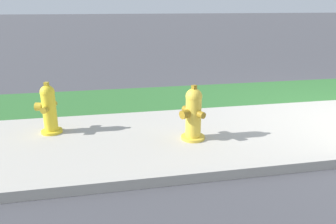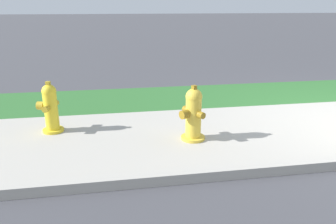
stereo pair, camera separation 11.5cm
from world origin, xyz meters
TOP-DOWN VIEW (x-y plane):
  - grass_verge at (0.00, 2.03)m, footprint 18.00×1.74m
  - fire_hydrant_mid_block at (-2.88, -0.17)m, footprint 0.38×0.39m
  - fire_hydrant_by_grass_verge at (-4.86, 0.47)m, footprint 0.36×0.38m

SIDE VIEW (x-z plane):
  - grass_verge at x=0.00m, z-range 0.00..0.01m
  - fire_hydrant_by_grass_verge at x=-4.86m, z-range -0.01..0.75m
  - fire_hydrant_mid_block at x=-2.88m, z-range -0.01..0.77m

